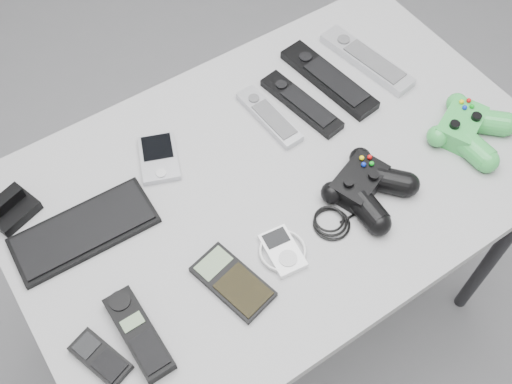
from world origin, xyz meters
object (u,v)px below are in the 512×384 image
remote_silver_a (269,116)px  mobile_phone (100,358)px  remote_silver_b (367,59)px  cordless_handset (139,333)px  pda_keyboard (84,230)px  remote_black_b (329,79)px  remote_black_a (301,103)px  desk (278,191)px  controller_black (366,185)px  mp3_player (283,251)px  controller_green (469,127)px  calculator (233,282)px  pda (159,158)px

remote_silver_a → mobile_phone: (-0.52, -0.27, -0.00)m
remote_silver_b → cordless_handset: (-0.72, -0.28, 0.00)m
pda_keyboard → remote_black_b: remote_black_b is taller
remote_black_a → mobile_phone: (-0.60, -0.26, -0.00)m
desk → remote_black_b: remote_black_b is taller
remote_silver_a → remote_black_a: bearing=-9.7°
remote_silver_a → cordless_handset: 0.52m
controller_black → remote_silver_b: bearing=30.9°
cordless_handset → controller_black: controller_black is taller
controller_black → mp3_player: bearing=165.8°
mp3_player → controller_green: bearing=8.9°
desk → calculator: size_ratio=7.24×
cordless_handset → mp3_player: (0.29, -0.01, -0.00)m
remote_silver_b → controller_green: 0.28m
pda_keyboard → remote_silver_b: bearing=5.7°
cordless_handset → mobile_phone: bearing=-180.0°
remote_black_a → remote_silver_a: bearing=164.5°
desk → mp3_player: 0.19m
remote_silver_b → calculator: 0.61m
pda_keyboard → cordless_handset: cordless_handset is taller
mobile_phone → mp3_player: (0.36, -0.01, -0.00)m
controller_black → calculator: bearing=164.3°
pda → mobile_phone: bearing=-110.6°
remote_black_a → remote_silver_b: bearing=-2.3°
pda_keyboard → pda: size_ratio=2.30×
pda_keyboard → pda: 0.21m
cordless_handset → pda_keyboard: bearing=87.8°
pda_keyboard → cordless_handset: 0.23m
remote_black_b → calculator: size_ratio=1.69×
desk → controller_black: size_ratio=4.04×
remote_black_b → remote_silver_b: same height
mp3_player → remote_silver_b: bearing=41.0°
pda_keyboard → mp3_player: bearing=-38.5°
remote_silver_a → cordless_handset: size_ratio=1.07×
pda_keyboard → controller_black: size_ratio=1.00×
desk → mobile_phone: bearing=-162.7°
cordless_handset → mp3_player: 0.29m
remote_black_a → mobile_phone: size_ratio=1.96×
controller_green → desk: bearing=136.2°
remote_silver_b → controller_green: (0.04, -0.27, 0.01)m
remote_silver_b → calculator: (-0.54, -0.29, -0.00)m
remote_silver_b → remote_silver_a: bearing=174.0°
desk → controller_black: bearing=-49.2°
pda_keyboard → mobile_phone: size_ratio=2.50×
remote_silver_b → mobile_phone: size_ratio=2.26×
remote_silver_b → controller_black: size_ratio=0.90×
remote_black_a → mobile_phone: 0.65m
controller_green → pda: bearing=128.1°
remote_black_a → mp3_player: (-0.23, -0.26, -0.00)m
pda_keyboard → pda: (0.19, 0.07, 0.00)m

